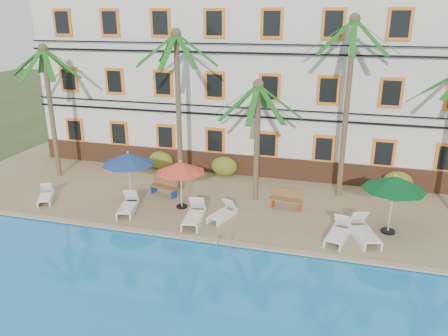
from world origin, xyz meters
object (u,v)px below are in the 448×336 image
(lounger_e, at_px, (338,233))
(lounger_c, at_px, (194,215))
(palm_a, at_px, (49,93))
(pool_ladder, at_px, (225,244))
(palm_d, at_px, (349,85))
(lounger_f, at_px, (364,231))
(bench_left, at_px, (165,186))
(umbrella_red, at_px, (181,167))
(lounger_b, at_px, (128,206))
(umbrella_green, at_px, (395,183))
(palm_b, at_px, (178,90))
(bench_right, at_px, (287,199))
(umbrella_blue, at_px, (128,159))
(palm_c, at_px, (257,123))
(lounger_a, at_px, (46,196))
(lounger_d, at_px, (223,213))

(lounger_e, bearing_deg, lounger_c, -179.72)
(palm_a, height_order, lounger_c, palm_a)
(lounger_e, height_order, pool_ladder, lounger_e)
(palm_a, xyz_separation_m, palm_d, (15.34, 1.23, 0.84))
(palm_a, bearing_deg, lounger_f, -10.91)
(lounger_e, distance_m, bench_left, 8.93)
(umbrella_red, distance_m, bench_left, 2.38)
(lounger_b, height_order, lounger_e, lounger_e)
(umbrella_green, height_order, lounger_f, umbrella_green)
(palm_a, bearing_deg, umbrella_green, -7.63)
(palm_b, relative_size, palm_d, 0.93)
(palm_d, xyz_separation_m, umbrella_green, (2.10, -3.56, -3.31))
(lounger_e, relative_size, lounger_f, 0.92)
(palm_d, xyz_separation_m, umbrella_red, (-7.11, -3.47, -3.52))
(bench_right, xyz_separation_m, pool_ladder, (-1.87, -4.12, -0.47))
(bench_right, bearing_deg, lounger_c, -145.54)
(umbrella_blue, bearing_deg, palm_c, 17.24)
(umbrella_blue, bearing_deg, palm_b, 52.50)
(lounger_f, bearing_deg, umbrella_red, 173.55)
(palm_a, bearing_deg, bench_right, -4.42)
(lounger_f, bearing_deg, palm_a, 169.09)
(palm_c, xyz_separation_m, lounger_a, (-9.84, -2.90, -3.61))
(lounger_d, height_order, bench_left, bench_left)
(palm_c, relative_size, lounger_b, 2.97)
(lounger_f, distance_m, pool_ladder, 5.65)
(lounger_f, bearing_deg, palm_c, 151.05)
(umbrella_red, height_order, umbrella_green, umbrella_green)
(palm_c, distance_m, bench_right, 3.81)
(palm_d, bearing_deg, umbrella_green, -59.52)
(umbrella_blue, xyz_separation_m, lounger_a, (-4.02, -1.09, -1.92))
(lounger_e, relative_size, bench_right, 1.29)
(palm_a, height_order, pool_ladder, palm_a)
(palm_c, xyz_separation_m, lounger_d, (-0.97, -2.48, -3.61))
(lounger_a, distance_m, lounger_e, 13.88)
(lounger_e, xyz_separation_m, lounger_f, (0.99, 0.35, 0.02))
(palm_c, height_order, umbrella_red, palm_c)
(palm_a, bearing_deg, lounger_c, -20.83)
(lounger_e, height_order, lounger_f, lounger_f)
(palm_c, height_order, lounger_e, palm_c)
(lounger_d, bearing_deg, lounger_f, -2.85)
(lounger_b, bearing_deg, palm_c, 28.90)
(umbrella_blue, distance_m, lounger_b, 2.26)
(palm_a, height_order, lounger_f, palm_a)
(palm_c, height_order, lounger_f, palm_c)
(umbrella_green, xyz_separation_m, lounger_e, (-2.01, -1.18, -1.91))
(palm_d, bearing_deg, lounger_b, -153.86)
(umbrella_green, height_order, bench_left, umbrella_green)
(umbrella_blue, bearing_deg, bench_left, 42.09)
(palm_c, distance_m, bench_left, 5.70)
(lounger_c, xyz_separation_m, lounger_e, (6.12, 0.03, -0.02))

